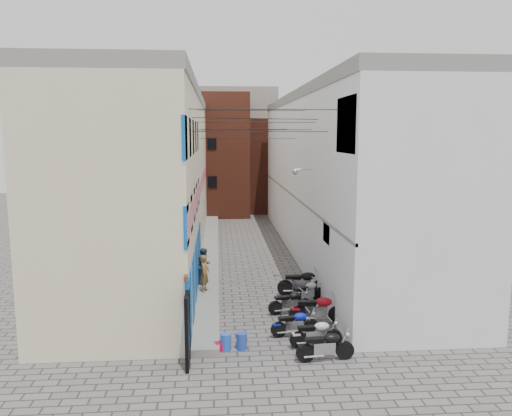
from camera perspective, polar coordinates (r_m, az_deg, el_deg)
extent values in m
plane|color=#5B5855|center=(15.91, 1.84, -16.49)|extent=(90.00, 90.00, 0.00)
cube|color=gray|center=(28.13, -5.24, -5.15)|extent=(0.90, 26.00, 0.25)
cube|color=beige|center=(27.66, -11.49, 3.15)|extent=(5.00, 26.00, 8.50)
cube|color=pink|center=(27.49, -6.37, 2.72)|extent=(0.10, 26.00, 0.80)
cube|color=#0B54B2|center=(20.01, -6.98, -7.31)|extent=(0.12, 10.20, 2.40)
cube|color=#0B54B2|center=(19.32, -7.25, 4.19)|extent=(0.10, 10.20, 4.00)
cube|color=gray|center=(27.63, -11.77, 12.49)|extent=(5.10, 26.00, 0.50)
cube|color=black|center=(15.05, -7.82, -13.50)|extent=(0.10, 1.20, 2.20)
cube|color=silver|center=(28.24, 9.12, 3.32)|extent=(5.00, 26.00, 8.50)
cube|color=#0B54B2|center=(16.38, 10.39, 9.33)|extent=(0.10, 2.40, 1.80)
cube|color=white|center=(19.17, 8.21, -2.80)|extent=(0.08, 1.00, 0.70)
cylinder|color=#B2B2B7|center=(21.72, 5.54, 4.41)|extent=(0.80, 0.06, 0.06)
sphere|color=#B2B2B7|center=(21.67, 4.49, 4.15)|extent=(0.28, 0.28, 0.28)
cube|color=gray|center=(28.21, 9.34, 12.46)|extent=(5.10, 26.00, 0.50)
cube|color=gray|center=(27.85, 4.15, 1.58)|extent=(0.10, 26.00, 0.12)
cube|color=brown|center=(42.38, -5.00, 6.07)|extent=(6.00, 6.00, 10.00)
cube|color=brown|center=(44.66, 1.49, 4.93)|extent=(5.00, 6.00, 8.00)
cube|color=gray|center=(48.39, -2.55, 6.97)|extent=(8.00, 5.00, 11.00)
cube|color=black|center=(39.96, -2.09, 0.48)|extent=(2.00, 0.30, 2.40)
cylinder|color=black|center=(16.44, 1.19, 11.20)|extent=(5.20, 0.02, 0.02)
cylinder|color=black|center=(18.42, 0.57, 8.72)|extent=(5.20, 0.02, 0.02)
cylinder|color=black|center=(20.91, -0.04, 9.78)|extent=(5.20, 0.02, 0.02)
cylinder|color=black|center=(23.43, -0.51, 11.10)|extent=(5.20, 0.02, 0.02)
cylinder|color=black|center=(26.39, -0.96, 7.97)|extent=(5.20, 0.02, 0.02)
cylinder|color=black|center=(29.39, -1.32, 8.98)|extent=(5.20, 0.02, 0.02)
cylinder|color=black|center=(19.42, 0.31, 10.18)|extent=(5.65, 2.07, 0.02)
cylinder|color=black|center=(22.40, -0.33, 8.92)|extent=(5.80, 1.58, 0.02)
imported|color=brown|center=(20.89, -5.87, -7.42)|extent=(0.52, 0.64, 1.54)
imported|color=#323B4B|center=(22.01, -5.90, -6.57)|extent=(0.90, 0.96, 1.56)
cylinder|color=blue|center=(16.18, -3.48, -15.03)|extent=(0.39, 0.39, 0.53)
cylinder|color=#213EA9|center=(16.23, -1.66, -14.96)|extent=(0.39, 0.39, 0.53)
cube|color=#AC0C2E|center=(16.23, -4.01, -15.49)|extent=(0.47, 0.41, 0.25)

